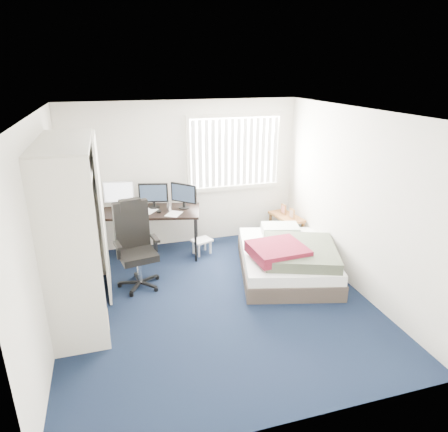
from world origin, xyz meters
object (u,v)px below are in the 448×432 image
desk (150,208)px  office_chair (136,253)px  nightstand (286,219)px  bed (287,258)px

desk → office_chair: 1.07m
desk → nightstand: desk is taller
office_chair → bed: office_chair is taller
desk → office_chair: size_ratio=1.38×
office_chair → bed: size_ratio=0.60×
desk → office_chair: office_chair is taller
desk → bed: bearing=-34.3°
nightstand → desk: bearing=176.7°
office_chair → bed: (2.22, -0.33, -0.22)m
nightstand → bed: size_ratio=0.36×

